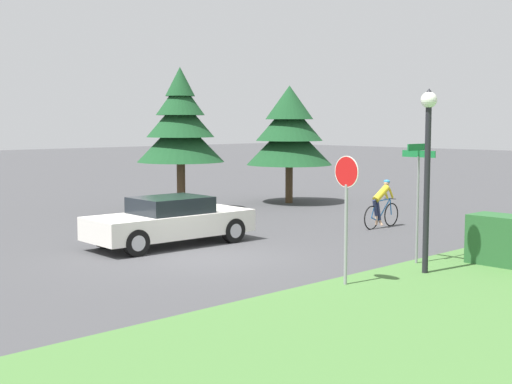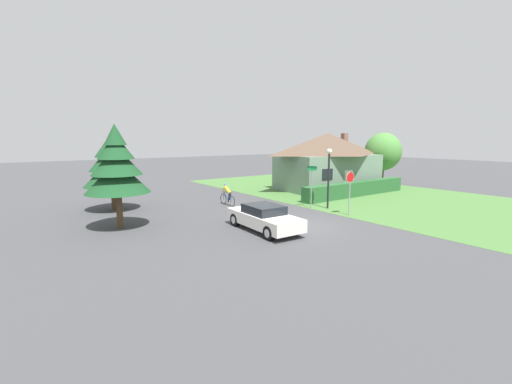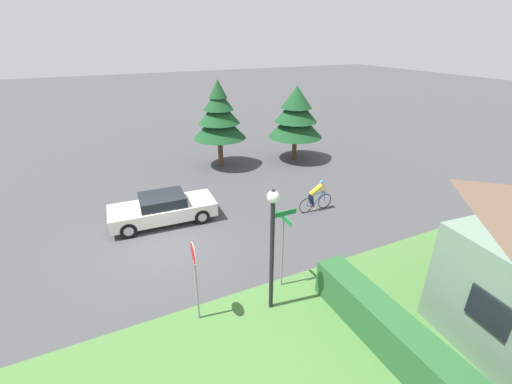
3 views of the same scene
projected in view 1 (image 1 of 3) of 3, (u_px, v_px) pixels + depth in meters
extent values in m
plane|color=#424244|center=(201.00, 257.00, 17.83)|extent=(140.00, 140.00, 0.00)
cube|color=silver|center=(170.00, 224.00, 19.52)|extent=(2.02, 4.72, 0.62)
cube|color=black|center=(171.00, 205.00, 19.48)|extent=(1.67, 2.04, 0.44)
cylinder|color=black|center=(199.00, 224.00, 21.17)|extent=(0.27, 0.70, 0.69)
cylinder|color=#ADADB2|center=(199.00, 224.00, 21.17)|extent=(0.27, 0.41, 0.40)
cylinder|color=black|center=(233.00, 230.00, 19.97)|extent=(0.27, 0.70, 0.69)
cylinder|color=#ADADB2|center=(233.00, 230.00, 19.97)|extent=(0.27, 0.41, 0.40)
cylinder|color=black|center=(105.00, 235.00, 19.12)|extent=(0.27, 0.70, 0.69)
cylinder|color=#ADADB2|center=(105.00, 235.00, 19.12)|extent=(0.27, 0.41, 0.40)
cylinder|color=black|center=(136.00, 243.00, 17.92)|extent=(0.27, 0.70, 0.69)
cylinder|color=#ADADB2|center=(136.00, 243.00, 17.92)|extent=(0.27, 0.41, 0.40)
torus|color=black|center=(371.00, 218.00, 22.47)|extent=(0.06, 0.77, 0.77)
torus|color=black|center=(391.00, 215.00, 23.24)|extent=(0.06, 0.77, 0.77)
cylinder|color=#1E66B2|center=(377.00, 211.00, 22.64)|extent=(0.04, 0.19, 0.63)
cylinder|color=#1E66B2|center=(384.00, 210.00, 22.92)|extent=(0.05, 0.68, 0.69)
cylinder|color=#1E66B2|center=(383.00, 200.00, 22.84)|extent=(0.05, 0.81, 0.08)
cylinder|color=#1E66B2|center=(375.00, 219.00, 22.59)|extent=(0.04, 0.36, 0.16)
cylinder|color=#1E66B2|center=(373.00, 210.00, 22.51)|extent=(0.04, 0.23, 0.50)
cylinder|color=#1E66B2|center=(391.00, 207.00, 23.18)|extent=(0.04, 0.12, 0.54)
cylinder|color=black|center=(390.00, 199.00, 23.12)|extent=(0.44, 0.03, 0.02)
ellipsoid|color=black|center=(375.00, 201.00, 22.55)|extent=(0.08, 0.20, 0.05)
cylinder|color=#262D4C|center=(375.00, 208.00, 22.57)|extent=(0.12, 0.26, 0.53)
cylinder|color=#262D4C|center=(378.00, 210.00, 22.69)|extent=(0.12, 0.26, 0.68)
cylinder|color=tan|center=(376.00, 220.00, 22.67)|extent=(0.08, 0.08, 0.30)
cylinder|color=tan|center=(381.00, 223.00, 22.75)|extent=(0.17, 0.08, 0.21)
cylinder|color=yellow|center=(381.00, 194.00, 22.75)|extent=(0.24, 0.72, 0.55)
cylinder|color=yellow|center=(386.00, 194.00, 22.94)|extent=(0.08, 0.26, 0.36)
cylinder|color=yellow|center=(391.00, 193.00, 23.13)|extent=(0.08, 0.26, 0.36)
sphere|color=tan|center=(387.00, 183.00, 22.93)|extent=(0.19, 0.19, 0.19)
ellipsoid|color=#267FBF|center=(387.00, 181.00, 22.92)|extent=(0.22, 0.18, 0.12)
cylinder|color=gray|center=(346.00, 235.00, 14.71)|extent=(0.07, 0.07, 2.10)
cylinder|color=red|center=(347.00, 172.00, 14.58)|extent=(0.62, 0.07, 0.62)
cylinder|color=silver|center=(347.00, 172.00, 14.58)|extent=(0.65, 0.07, 0.65)
cylinder|color=black|center=(427.00, 191.00, 15.77)|extent=(0.13, 0.13, 3.70)
sphere|color=white|center=(429.00, 100.00, 15.57)|extent=(0.36, 0.36, 0.36)
cone|color=black|center=(429.00, 92.00, 15.56)|extent=(0.21, 0.21, 0.14)
cylinder|color=gray|center=(417.00, 210.00, 16.92)|extent=(0.06, 0.06, 2.56)
cube|color=#197238|center=(419.00, 154.00, 16.79)|extent=(0.90, 0.03, 0.16)
cube|color=#197238|center=(419.00, 147.00, 16.78)|extent=(0.03, 0.90, 0.16)
cylinder|color=#4C3823|center=(181.00, 186.00, 27.05)|extent=(0.32, 0.32, 1.88)
cone|color=#194723|center=(181.00, 139.00, 26.88)|extent=(3.29, 3.29, 1.70)
cone|color=#194723|center=(180.00, 117.00, 26.80)|extent=(2.57, 2.57, 1.50)
cone|color=#194723|center=(180.00, 98.00, 26.73)|extent=(1.84, 1.84, 1.29)
cone|color=#194723|center=(180.00, 81.00, 26.67)|extent=(1.12, 1.12, 1.09)
cylinder|color=#4C3823|center=(289.00, 184.00, 29.84)|extent=(0.31, 0.31, 1.60)
cone|color=#194723|center=(289.00, 143.00, 29.67)|extent=(3.56, 3.56, 1.83)
cone|color=#194723|center=(289.00, 121.00, 29.58)|extent=(2.78, 2.78, 1.61)
cone|color=#194723|center=(289.00, 102.00, 29.51)|extent=(2.00, 2.00, 1.39)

